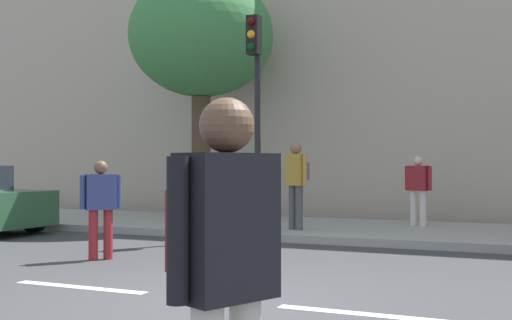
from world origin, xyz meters
name	(u,v)px	position (x,y,z in m)	size (l,w,h in m)	color
ground_plane	(209,300)	(0.00, 0.00, 0.00)	(80.00, 80.00, 0.00)	#38383A
sidewalk_curb	(366,231)	(0.00, 7.00, 0.07)	(36.00, 4.00, 0.15)	#9E9B93
lane_markings	(209,299)	(0.00, 0.00, 0.00)	(25.80, 0.16, 0.01)	silver
building_backdrop	(408,53)	(0.00, 12.00, 4.60)	(36.00, 5.00, 9.21)	#B7A893
traffic_light	(255,87)	(-1.74, 5.24, 2.97)	(0.24, 0.45, 4.18)	black
street_tree	(201,37)	(-4.20, 7.58, 4.55)	(3.52, 3.52, 5.95)	#4C3826
pedestrian_in_light_jacket	(101,202)	(-2.87, 1.91, 0.88)	(0.48, 0.50, 1.51)	maroon
pedestrian_in_red_top	(223,262)	(1.97, -3.63, 1.03)	(0.49, 0.54, 1.73)	silver
pedestrian_with_backpack	(296,178)	(-1.15, 5.96, 1.19)	(0.53, 0.48, 1.75)	#4C4C51
pedestrian_with_bag	(419,184)	(0.97, 7.75, 1.03)	(0.59, 0.49, 1.49)	silver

